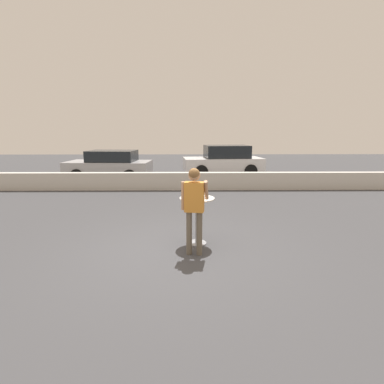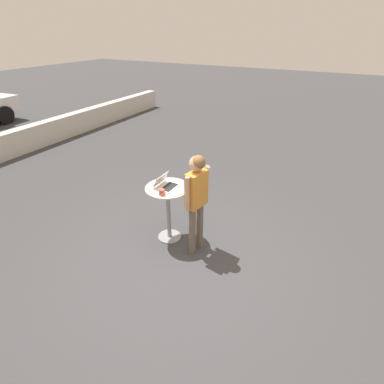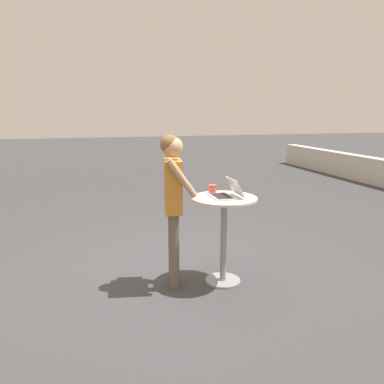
{
  "view_description": "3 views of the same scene",
  "coord_description": "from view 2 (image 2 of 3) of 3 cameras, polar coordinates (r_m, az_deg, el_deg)",
  "views": [
    {
      "loc": [
        0.24,
        -5.57,
        2.36
      ],
      "look_at": [
        0.31,
        0.22,
        1.17
      ],
      "focal_mm": 28.0,
      "sensor_mm": 36.0,
      "label": 1
    },
    {
      "loc": [
        -3.14,
        -1.91,
        3.28
      ],
      "look_at": [
        0.64,
        0.12,
        0.89
      ],
      "focal_mm": 28.0,
      "sensor_mm": 36.0,
      "label": 2
    },
    {
      "loc": [
        4.2,
        -0.96,
        1.93
      ],
      "look_at": [
        0.23,
        0.13,
        1.04
      ],
      "focal_mm": 35.0,
      "sensor_mm": 36.0,
      "label": 3
    }
  ],
  "objects": [
    {
      "name": "standing_person",
      "position": [
        4.5,
        0.85,
        -0.3
      ],
      "size": [
        0.54,
        0.34,
        1.69
      ],
      "color": "brown",
      "rests_on": "ground_plane"
    },
    {
      "name": "cafe_table",
      "position": [
        4.99,
        -4.57,
        -2.14
      ],
      "size": [
        0.72,
        0.72,
        1.0
      ],
      "color": "gray",
      "rests_on": "ground_plane"
    },
    {
      "name": "ground_plane",
      "position": [
        4.92,
        -2.37,
        -12.73
      ],
      "size": [
        50.0,
        50.0,
        0.0
      ],
      "primitive_type": "plane",
      "color": "#3D3D3F"
    },
    {
      "name": "coffee_mug",
      "position": [
        4.61,
        -5.8,
        -0.02
      ],
      "size": [
        0.13,
        0.09,
        0.1
      ],
      "color": "#C14C42",
      "rests_on": "cafe_table"
    },
    {
      "name": "laptop",
      "position": [
        4.83,
        -4.97,
        1.44
      ],
      "size": [
        0.35,
        0.32,
        0.21
      ],
      "color": "silver",
      "rests_on": "cafe_table"
    }
  ]
}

